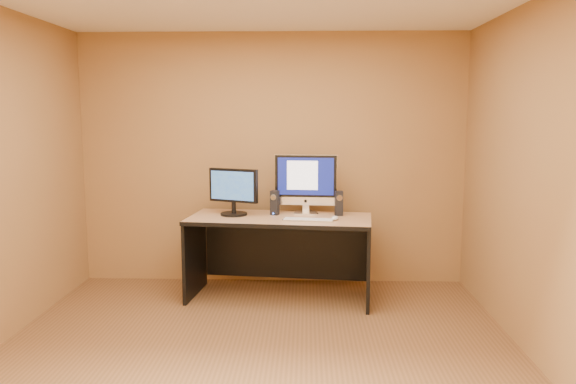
# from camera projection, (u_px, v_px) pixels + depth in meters

# --- Properties ---
(floor) EXTENTS (4.00, 4.00, 0.00)m
(floor) POSITION_uv_depth(u_px,v_px,m) (256.00, 361.00, 4.05)
(floor) COLOR brown
(floor) RESTS_ON ground
(walls) EXTENTS (4.00, 4.00, 2.60)m
(walls) POSITION_uv_depth(u_px,v_px,m) (254.00, 183.00, 3.87)
(walls) COLOR olive
(walls) RESTS_ON ground
(desk) EXTENTS (1.80, 0.94, 0.80)m
(desk) POSITION_uv_depth(u_px,v_px,m) (280.00, 258.00, 5.39)
(desk) COLOR tan
(desk) RESTS_ON ground
(imac) EXTENTS (0.63, 0.27, 0.59)m
(imac) POSITION_uv_depth(u_px,v_px,m) (306.00, 184.00, 5.50)
(imac) COLOR silver
(imac) RESTS_ON desk
(second_monitor) EXTENTS (0.58, 0.43, 0.45)m
(second_monitor) POSITION_uv_depth(u_px,v_px,m) (234.00, 192.00, 5.41)
(second_monitor) COLOR black
(second_monitor) RESTS_ON desk
(speaker_left) EXTENTS (0.09, 0.10, 0.24)m
(speaker_left) POSITION_uv_depth(u_px,v_px,m) (275.00, 203.00, 5.44)
(speaker_left) COLOR black
(speaker_left) RESTS_ON desk
(speaker_right) EXTENTS (0.08, 0.08, 0.24)m
(speaker_right) POSITION_uv_depth(u_px,v_px,m) (339.00, 203.00, 5.41)
(speaker_right) COLOR black
(speaker_right) RESTS_ON desk
(keyboard) EXTENTS (0.48, 0.18, 0.02)m
(keyboard) POSITION_uv_depth(u_px,v_px,m) (308.00, 220.00, 5.15)
(keyboard) COLOR #BBBCC0
(keyboard) RESTS_ON desk
(mouse) EXTENTS (0.09, 0.12, 0.04)m
(mouse) POSITION_uv_depth(u_px,v_px,m) (335.00, 218.00, 5.19)
(mouse) COLOR white
(mouse) RESTS_ON desk
(cable_a) EXTENTS (0.09, 0.22, 0.01)m
(cable_a) POSITION_uv_depth(u_px,v_px,m) (314.00, 212.00, 5.61)
(cable_a) COLOR black
(cable_a) RESTS_ON desk
(cable_b) EXTENTS (0.13, 0.16, 0.01)m
(cable_b) POSITION_uv_depth(u_px,v_px,m) (302.00, 211.00, 5.64)
(cable_b) COLOR black
(cable_b) RESTS_ON desk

